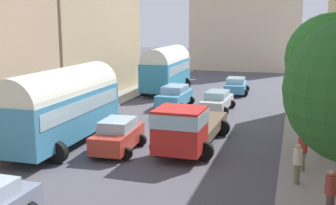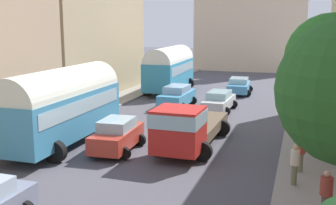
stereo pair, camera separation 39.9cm
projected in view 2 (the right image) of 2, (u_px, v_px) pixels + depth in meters
name	position (u px, v px, depth m)	size (l,w,h in m)	color
ground_plane	(186.00, 123.00, 25.79)	(154.00, 154.00, 0.00)	#4B4A53
sidewalk_left	(83.00, 114.00, 27.99)	(2.50, 70.00, 0.14)	gray
sidewalk_right	(308.00, 131.00, 23.57)	(2.50, 70.00, 0.14)	gray
building_left_3	(89.00, 23.00, 34.79)	(4.66, 14.57, 12.21)	tan
distant_church	(251.00, 25.00, 54.19)	(13.97, 6.63, 18.10)	beige
parked_bus_1	(62.00, 103.00, 20.76)	(3.42, 8.43, 3.92)	teal
parked_bus_2	(170.00, 67.00, 36.85)	(3.53, 8.25, 4.05)	teal
cargo_truck_1	(187.00, 126.00, 19.84)	(3.06, 7.42, 2.40)	red
car_0	(219.00, 101.00, 29.00)	(2.25, 4.29, 1.43)	silver
car_1	(239.00, 86.00, 36.05)	(2.44, 4.17, 1.43)	#448DBF
car_3	(117.00, 135.00, 19.87)	(2.31, 3.77, 1.60)	#B03325
car_4	(177.00, 96.00, 30.48)	(2.36, 4.34, 1.61)	#4596C1
pedestrian_0	(301.00, 151.00, 16.74)	(0.45, 0.45, 1.75)	slate
pedestrian_1	(295.00, 163.00, 15.34)	(0.46, 0.46, 1.71)	#6E6D50
pedestrian_3	(307.00, 113.00, 23.70)	(0.54, 0.54, 1.83)	#2D3243
pedestrian_4	(326.00, 195.00, 12.51)	(0.52, 0.52, 1.76)	brown
roadside_tree_2	(330.00, 59.00, 18.06)	(3.98, 3.98, 6.58)	brown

